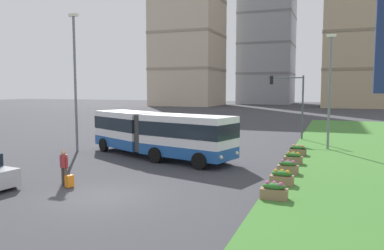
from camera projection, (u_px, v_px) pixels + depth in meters
ground_plane at (102, 197)px, 16.26m from camera, size 260.00×260.00×0.00m
grass_median at (372, 169)px, 21.58m from camera, size 10.00×70.00×0.08m
articulated_bus at (157, 133)px, 25.49m from camera, size 11.81×6.66×3.00m
car_black_sedan at (171, 128)px, 38.01m from camera, size 4.59×2.47×1.58m
pedestrian_crossing at (64, 165)px, 18.01m from camera, size 0.56×0.36×1.74m
rolling_suitcase at (69, 181)px, 17.73m from camera, size 0.33×0.41×0.97m
flower_planter_0 at (274, 191)px, 15.62m from camera, size 1.10×0.56×0.74m
flower_planter_1 at (282, 177)px, 17.98m from camera, size 1.10×0.56×0.74m
flower_planter_2 at (288, 167)px, 20.37m from camera, size 1.10×0.56×0.74m
flower_planter_3 at (293, 158)px, 23.07m from camera, size 1.10×0.56×0.74m
flower_planter_4 at (298, 150)px, 26.09m from camera, size 1.10×0.56×0.74m
flower_planter_5 at (298, 150)px, 26.02m from camera, size 1.10×0.56×0.74m
traffic_light_far_right at (291, 96)px, 34.43m from camera, size 3.21×0.28×5.87m
streetlight_left at (75, 78)px, 27.53m from camera, size 0.70×0.28×10.04m
streetlight_median at (330, 87)px, 28.28m from camera, size 0.70×0.28×8.69m
apartment_tower_west at (188, 19)px, 106.70m from camera, size 17.87×17.68×49.07m
apartment_tower_westcentre at (268, 18)px, 119.83m from camera, size 16.33×18.18×54.62m
apartment_tower_centre at (368, 17)px, 94.58m from camera, size 20.97×17.33×45.40m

